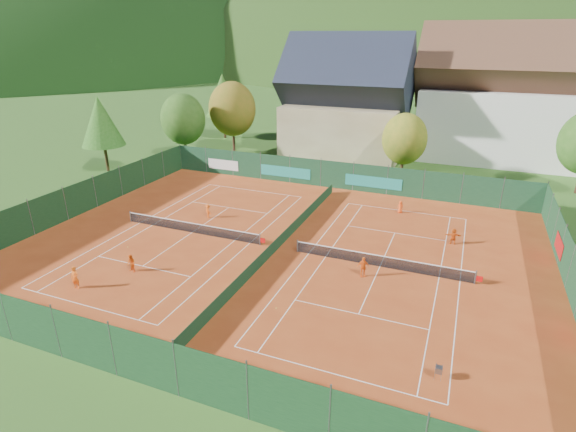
# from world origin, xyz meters

# --- Properties ---
(ground) EXTENTS (600.00, 600.00, 0.00)m
(ground) POSITION_xyz_m (0.00, 0.00, -0.02)
(ground) COLOR #2A551A
(ground) RESTS_ON ground
(clay_pad) EXTENTS (40.00, 32.00, 0.01)m
(clay_pad) POSITION_xyz_m (0.00, 0.00, 0.01)
(clay_pad) COLOR #A33D18
(clay_pad) RESTS_ON ground
(court_markings_left) EXTENTS (11.03, 23.83, 0.00)m
(court_markings_left) POSITION_xyz_m (-8.00, 0.00, 0.01)
(court_markings_left) COLOR white
(court_markings_left) RESTS_ON ground
(court_markings_right) EXTENTS (11.03, 23.83, 0.00)m
(court_markings_right) POSITION_xyz_m (8.00, 0.00, 0.01)
(court_markings_right) COLOR white
(court_markings_right) RESTS_ON ground
(tennis_net_left) EXTENTS (13.30, 0.10, 1.02)m
(tennis_net_left) POSITION_xyz_m (-7.85, 0.00, 0.51)
(tennis_net_left) COLOR #59595B
(tennis_net_left) RESTS_ON ground
(tennis_net_right) EXTENTS (13.30, 0.10, 1.02)m
(tennis_net_right) POSITION_xyz_m (8.15, 0.00, 0.51)
(tennis_net_right) COLOR #59595B
(tennis_net_right) RESTS_ON ground
(court_divider) EXTENTS (0.03, 28.80, 1.00)m
(court_divider) POSITION_xyz_m (0.00, 0.00, 0.50)
(court_divider) COLOR #13351D
(court_divider) RESTS_ON ground
(fence_north) EXTENTS (40.00, 0.10, 3.00)m
(fence_north) POSITION_xyz_m (-0.46, 15.99, 1.47)
(fence_north) COLOR #153A22
(fence_north) RESTS_ON ground
(fence_south) EXTENTS (40.00, 0.04, 3.00)m
(fence_south) POSITION_xyz_m (0.00, -16.00, 1.50)
(fence_south) COLOR #14381B
(fence_south) RESTS_ON ground
(fence_west) EXTENTS (0.04, 32.00, 3.00)m
(fence_west) POSITION_xyz_m (-20.00, 0.00, 1.50)
(fence_west) COLOR #133419
(fence_west) RESTS_ON ground
(fence_east) EXTENTS (0.09, 32.00, 3.00)m
(fence_east) POSITION_xyz_m (20.00, 0.05, 1.48)
(fence_east) COLOR #143920
(fence_east) RESTS_ON ground
(chalet) EXTENTS (16.20, 12.00, 16.00)m
(chalet) POSITION_xyz_m (-3.00, 30.00, 6.62)
(chalet) COLOR #C0B187
(chalet) RESTS_ON ground
(hotel_block_a) EXTENTS (21.60, 11.00, 17.25)m
(hotel_block_a) POSITION_xyz_m (16.00, 36.00, 7.38)
(hotel_block_a) COLOR silver
(hotel_block_a) RESTS_ON ground
(tree_west_front) EXTENTS (5.72, 5.72, 8.69)m
(tree_west_front) POSITION_xyz_m (-22.00, 20.00, 5.39)
(tree_west_front) COLOR #463219
(tree_west_front) RESTS_ON ground
(tree_west_mid) EXTENTS (6.44, 6.44, 9.78)m
(tree_west_mid) POSITION_xyz_m (-18.00, 26.00, 6.07)
(tree_west_mid) COLOR #48291A
(tree_west_mid) RESTS_ON ground
(tree_west_back) EXTENTS (5.60, 5.60, 10.00)m
(tree_west_back) POSITION_xyz_m (-24.00, 34.00, 6.74)
(tree_west_back) COLOR #422817
(tree_west_back) RESTS_ON ground
(tree_center) EXTENTS (5.01, 5.01, 7.60)m
(tree_center) POSITION_xyz_m (6.00, 22.00, 4.72)
(tree_center) COLOR #462E19
(tree_center) RESTS_ON ground
(tree_west_side) EXTENTS (5.04, 5.04, 9.00)m
(tree_west_side) POSITION_xyz_m (-28.00, 12.00, 6.06)
(tree_west_side) COLOR #442E18
(tree_west_side) RESTS_ON ground
(mountain_backdrop) EXTENTS (820.00, 530.00, 242.00)m
(mountain_backdrop) POSITION_xyz_m (28.54, 233.48, -39.64)
(mountain_backdrop) COLOR #193210
(mountain_backdrop) RESTS_ON ground
(ball_hopper) EXTENTS (0.34, 0.34, 0.80)m
(ball_hopper) POSITION_xyz_m (12.89, -10.29, 0.56)
(ball_hopper) COLOR slate
(ball_hopper) RESTS_ON ground
(loose_ball_0) EXTENTS (0.07, 0.07, 0.07)m
(loose_ball_0) POSITION_xyz_m (-11.12, -4.30, 0.03)
(loose_ball_0) COLOR #CCD833
(loose_ball_0) RESTS_ON ground
(loose_ball_1) EXTENTS (0.07, 0.07, 0.07)m
(loose_ball_1) POSITION_xyz_m (3.15, -7.71, 0.03)
(loose_ball_1) COLOR #CCD833
(loose_ball_1) RESTS_ON ground
(player_left_near) EXTENTS (0.62, 0.45, 1.58)m
(player_left_near) POSITION_xyz_m (-10.06, -10.50, 0.79)
(player_left_near) COLOR orange
(player_left_near) RESTS_ON ground
(player_left_mid) EXTENTS (0.76, 0.66, 1.34)m
(player_left_mid) POSITION_xyz_m (-8.14, -7.33, 0.67)
(player_left_mid) COLOR orange
(player_left_mid) RESTS_ON ground
(player_left_far) EXTENTS (0.96, 0.84, 1.29)m
(player_left_far) POSITION_xyz_m (-8.46, 3.47, 0.65)
(player_left_far) COLOR orange
(player_left_far) RESTS_ON ground
(player_right_near) EXTENTS (0.94, 0.69, 1.48)m
(player_right_near) POSITION_xyz_m (7.14, -1.81, 0.74)
(player_right_near) COLOR orange
(player_right_near) RESTS_ON ground
(player_right_far_a) EXTENTS (0.69, 0.60, 1.19)m
(player_right_far_a) POSITION_xyz_m (7.62, 11.27, 0.59)
(player_right_far_a) COLOR #FF5216
(player_right_far_a) RESTS_ON ground
(player_right_far_b) EXTENTS (1.31, 0.65, 1.35)m
(player_right_far_b) POSITION_xyz_m (12.63, 6.02, 0.67)
(player_right_far_b) COLOR #E55B14
(player_right_far_b) RESTS_ON ground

